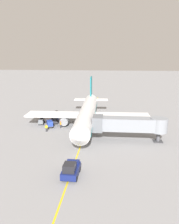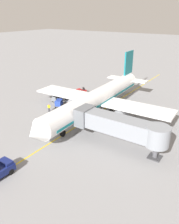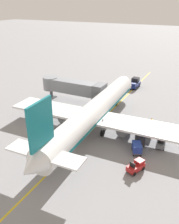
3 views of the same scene
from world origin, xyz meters
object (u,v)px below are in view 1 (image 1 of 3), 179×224
(ground_crew_wing_walker, at_px, (61,124))
(ground_crew_loader, at_px, (46,128))
(baggage_cart_second_in_train, at_px, (54,120))
(parked_airliner, at_px, (87,113))
(jet_bridge, at_px, (129,124))
(baggage_cart_front, at_px, (50,124))
(baggage_cart_third_in_train, at_px, (56,117))
(pushback_tractor, at_px, (71,170))
(baggage_tug_lead, at_px, (55,114))
(baggage_tug_trailing, at_px, (41,121))

(ground_crew_wing_walker, bearing_deg, ground_crew_loader, 48.91)
(ground_crew_wing_walker, bearing_deg, baggage_cart_second_in_train, -54.56)
(parked_airliner, relative_size, jet_bridge, 2.52)
(baggage_cart_front, relative_size, ground_crew_wing_walker, 1.73)
(jet_bridge, relative_size, baggage_cart_third_in_train, 5.06)
(baggage_cart_second_in_train, bearing_deg, baggage_cart_front, 84.53)
(jet_bridge, bearing_deg, baggage_cart_second_in_train, -29.79)
(pushback_tractor, bearing_deg, baggage_tug_lead, -72.52)
(ground_crew_wing_walker, bearing_deg, parked_airliner, -161.41)
(baggage_cart_front, distance_m, baggage_cart_third_in_train, 5.77)
(baggage_tug_lead, distance_m, baggage_cart_front, 9.84)
(baggage_cart_front, bearing_deg, ground_crew_loader, 91.19)
(baggage_cart_second_in_train, height_order, baggage_cart_third_in_train, same)
(parked_airliner, relative_size, ground_crew_wing_walker, 22.06)
(pushback_tractor, height_order, baggage_cart_third_in_train, pushback_tractor)
(baggage_cart_second_in_train, distance_m, ground_crew_loader, 6.32)
(baggage_cart_front, height_order, baggage_cart_second_in_train, same)
(baggage_tug_lead, relative_size, baggage_tug_trailing, 1.06)
(parked_airliner, relative_size, baggage_tug_lead, 13.45)
(jet_bridge, bearing_deg, ground_crew_loader, -12.28)
(baggage_tug_lead, relative_size, baggage_cart_second_in_train, 0.95)
(jet_bridge, distance_m, ground_crew_loader, 18.78)
(baggage_cart_third_in_train, xyz_separation_m, ground_crew_loader, (-0.06, 8.96, 0.00))
(pushback_tractor, distance_m, baggage_tug_trailing, 27.62)
(pushback_tractor, bearing_deg, ground_crew_loader, -65.03)
(parked_airliner, xyz_separation_m, baggage_cart_third_in_train, (8.80, -3.90, -2.24))
(baggage_cart_third_in_train, bearing_deg, pushback_tractor, 107.76)
(baggage_cart_third_in_train, bearing_deg, baggage_cart_second_in_train, 96.31)
(baggage_tug_trailing, distance_m, baggage_cart_third_in_train, 4.39)
(parked_airliner, height_order, ground_crew_wing_walker, parked_airliner)
(baggage_cart_front, bearing_deg, baggage_cart_second_in_train, -95.47)
(parked_airliner, distance_m, baggage_tug_lead, 12.92)
(parked_airliner, distance_m, jet_bridge, 13.05)
(baggage_tug_lead, xyz_separation_m, ground_crew_wing_walker, (-3.77, 9.97, 0.24))
(ground_crew_loader, bearing_deg, parked_airliner, -149.98)
(baggage_tug_trailing, height_order, baggage_cart_front, baggage_tug_trailing)
(jet_bridge, relative_size, baggage_cart_front, 5.06)
(jet_bridge, distance_m, baggage_cart_front, 19.76)
(baggage_tug_lead, height_order, baggage_tug_trailing, same)
(baggage_cart_second_in_train, height_order, ground_crew_loader, ground_crew_loader)
(pushback_tractor, relative_size, ground_crew_loader, 2.63)
(ground_crew_loader, bearing_deg, baggage_tug_trailing, -62.83)
(baggage_cart_front, bearing_deg, baggage_tug_trailing, -40.60)
(pushback_tractor, xyz_separation_m, ground_crew_wing_walker, (6.40, -22.33, -0.15))
(baggage_tug_trailing, distance_m, ground_crew_loader, 6.29)
(jet_bridge, bearing_deg, ground_crew_wing_walker, -24.03)
(baggage_cart_front, bearing_deg, jet_bridge, 158.62)
(jet_bridge, distance_m, baggage_tug_trailing, 23.28)
(jet_bridge, xyz_separation_m, ground_crew_wing_walker, (15.58, -6.95, -2.50))
(parked_airliner, bearing_deg, baggage_tug_lead, -38.60)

